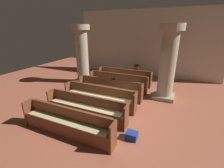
# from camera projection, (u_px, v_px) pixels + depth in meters

# --- Properties ---
(ground_plane) EXTENTS (19.20, 19.20, 0.00)m
(ground_plane) POSITION_uv_depth(u_px,v_px,m) (108.00, 113.00, 6.36)
(ground_plane) COLOR #AD5B42
(back_wall) EXTENTS (10.00, 0.16, 4.50)m
(back_wall) POSITION_uv_depth(u_px,v_px,m) (145.00, 44.00, 10.79)
(back_wall) COLOR beige
(back_wall) RESTS_ON ground
(pew_row_0) EXTENTS (3.36, 0.46, 0.89)m
(pew_row_0) POSITION_uv_depth(u_px,v_px,m) (124.00, 76.00, 9.56)
(pew_row_0) COLOR brown
(pew_row_0) RESTS_ON ground
(pew_row_1) EXTENTS (3.36, 0.46, 0.89)m
(pew_row_1) POSITION_uv_depth(u_px,v_px,m) (118.00, 81.00, 8.63)
(pew_row_1) COLOR brown
(pew_row_1) RESTS_ON ground
(pew_row_2) EXTENTS (3.36, 0.47, 0.89)m
(pew_row_2) POSITION_uv_depth(u_px,v_px,m) (109.00, 88.00, 7.70)
(pew_row_2) COLOR brown
(pew_row_2) RESTS_ON ground
(pew_row_3) EXTENTS (3.36, 0.46, 0.89)m
(pew_row_3) POSITION_uv_depth(u_px,v_px,m) (99.00, 96.00, 6.77)
(pew_row_3) COLOR brown
(pew_row_3) RESTS_ON ground
(pew_row_4) EXTENTS (3.36, 0.46, 0.89)m
(pew_row_4) POSITION_uv_depth(u_px,v_px,m) (85.00, 107.00, 5.84)
(pew_row_4) COLOR brown
(pew_row_4) RESTS_ON ground
(pew_row_5) EXTENTS (3.36, 0.47, 0.89)m
(pew_row_5) POSITION_uv_depth(u_px,v_px,m) (66.00, 121.00, 4.91)
(pew_row_5) COLOR brown
(pew_row_5) RESTS_ON ground
(pillar_aisle_side) EXTENTS (1.07, 1.07, 3.50)m
(pillar_aisle_side) POSITION_uv_depth(u_px,v_px,m) (168.00, 62.00, 7.12)
(pillar_aisle_side) COLOR #9F967E
(pillar_aisle_side) RESTS_ON ground
(pillar_far_side) EXTENTS (1.07, 1.07, 3.50)m
(pillar_far_side) POSITION_uv_depth(u_px,v_px,m) (82.00, 54.00, 9.39)
(pillar_far_side) COLOR #9F967E
(pillar_far_side) RESTS_ON ground
(lectern) EXTENTS (0.48, 0.45, 1.08)m
(lectern) POSITION_uv_depth(u_px,v_px,m) (136.00, 73.00, 10.37)
(lectern) COLOR brown
(lectern) RESTS_ON ground
(hymn_book) EXTENTS (0.15, 0.20, 0.04)m
(hymn_book) POSITION_uv_depth(u_px,v_px,m) (113.00, 79.00, 7.67)
(hymn_book) COLOR black
(hymn_book) RESTS_ON pew_row_2
(kneeler_box_blue) EXTENTS (0.36, 0.30, 0.24)m
(kneeler_box_blue) POSITION_uv_depth(u_px,v_px,m) (132.00, 136.00, 4.83)
(kneeler_box_blue) COLOR navy
(kneeler_box_blue) RESTS_ON ground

